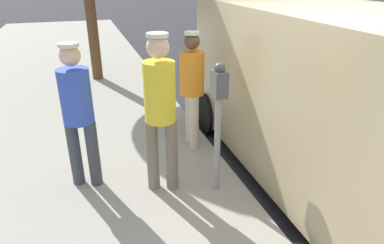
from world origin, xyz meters
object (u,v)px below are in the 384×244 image
at_px(pedestrian_in_orange, 192,84).
at_px(pedestrian_in_blue, 78,109).
at_px(parking_meter_near, 219,107).
at_px(parked_van, 352,103).
at_px(pedestrian_in_yellow, 160,105).

xyz_separation_m(pedestrian_in_orange, pedestrian_in_blue, (1.53, 0.59, 0.03)).
bearing_deg(parking_meter_near, parked_van, 168.96).
distance_m(pedestrian_in_yellow, pedestrian_in_orange, 1.18).
relative_size(pedestrian_in_orange, parked_van, 0.31).
distance_m(pedestrian_in_orange, pedestrian_in_blue, 1.64).
distance_m(parking_meter_near, parked_van, 1.53).
bearing_deg(parked_van, parking_meter_near, -11.04).
bearing_deg(pedestrian_in_orange, pedestrian_in_blue, 21.13).
relative_size(parking_meter_near, pedestrian_in_blue, 0.89).
bearing_deg(parked_van, pedestrian_in_yellow, -13.38).
distance_m(parking_meter_near, pedestrian_in_blue, 1.56).
height_order(parking_meter_near, pedestrian_in_blue, pedestrian_in_blue).
bearing_deg(parked_van, pedestrian_in_orange, -45.75).
relative_size(pedestrian_in_yellow, parked_van, 0.35).
bearing_deg(pedestrian_in_orange, parked_van, 134.25).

